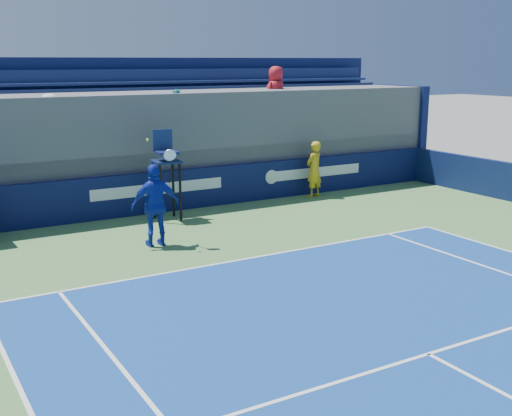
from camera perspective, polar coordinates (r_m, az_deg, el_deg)
ball_person at (r=20.61m, az=5.18°, el=3.45°), size 0.75×0.60×1.80m
back_hoarding at (r=18.67m, az=-8.73°, el=1.39°), size 20.40×0.21×1.20m
umpire_chair at (r=17.64m, az=-8.02°, el=3.80°), size 0.74×0.74×2.48m
tennis_player at (r=15.20m, az=-8.91°, el=0.24°), size 1.19×0.59×2.57m
stadium_seating at (r=20.35m, az=-11.10°, el=5.79°), size 21.00×4.05×4.40m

